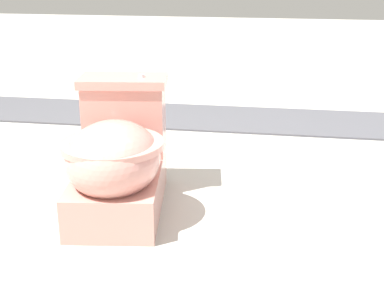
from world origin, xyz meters
TOP-DOWN VIEW (x-y plane):
  - ground_plane at (0.00, 0.00)m, footprint 14.00×14.00m
  - gravel_strip at (-1.12, 0.50)m, footprint 0.56×8.00m
  - toilet at (0.22, 0.07)m, footprint 0.67×0.45m

SIDE VIEW (x-z plane):
  - ground_plane at x=0.00m, z-range 0.00..0.00m
  - gravel_strip at x=-1.12m, z-range 0.00..0.01m
  - toilet at x=0.22m, z-range -0.04..0.48m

